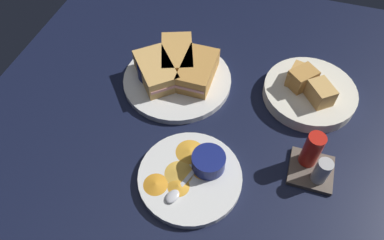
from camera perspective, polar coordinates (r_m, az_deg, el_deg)
ground_plane at (r=84.43cm, az=3.10°, el=-0.23°), size 110.00×110.00×3.00cm
plate_sandwich_main at (r=89.87cm, az=-2.36°, el=6.41°), size 26.77×26.77×1.60cm
sandwich_half_near at (r=87.55cm, az=0.93°, el=7.88°), size 13.27×7.63×4.80cm
sandwich_half_far at (r=91.24cm, az=-2.37°, el=10.11°), size 14.85×11.58×4.80cm
sandwich_half_extra at (r=87.91cm, az=-5.77°, el=7.79°), size 14.84×14.18×4.80cm
ramekin_dark_sauce at (r=88.88cm, az=-6.28°, el=8.07°), size 7.57×7.57×3.86cm
spoon_by_dark_ramekin at (r=88.73cm, az=-2.56°, el=6.71°), size 2.42×9.93×0.80cm
plate_chips_companion at (r=73.78cm, az=-0.11°, el=-9.15°), size 21.22×21.22×1.60cm
ramekin_light_gravy at (r=72.60cm, az=2.65°, el=-6.58°), size 6.89×6.89×3.49cm
spoon_by_gravy_ramekin at (r=71.15cm, az=-2.43°, el=-11.32°), size 9.77×4.79×0.80cm
plantain_chip_scatter at (r=73.40cm, az=-1.61°, el=-7.94°), size 15.35×14.09×0.60cm
bread_basket_rear at (r=89.84cm, az=18.15°, el=4.38°), size 21.87×21.87×7.54cm
condiment_caddy at (r=76.67cm, az=18.84°, el=-6.25°), size 9.00×9.00×9.50cm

